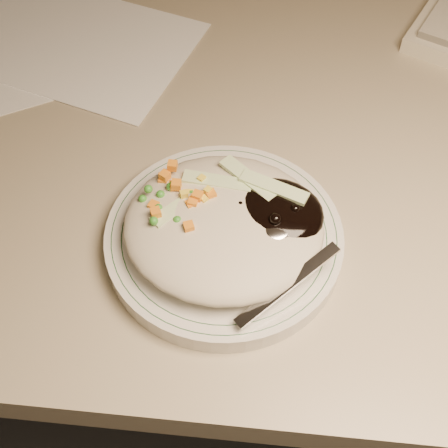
{
  "coord_description": "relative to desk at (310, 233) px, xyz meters",
  "views": [
    {
      "loc": [
        -0.07,
        0.86,
        1.26
      ],
      "look_at": [
        -0.11,
        1.21,
        0.78
      ],
      "focal_mm": 50.0,
      "sensor_mm": 36.0,
      "label": 1
    }
  ],
  "objects": [
    {
      "name": "plate",
      "position": [
        -0.11,
        -0.17,
        0.21
      ],
      "size": [
        0.24,
        0.24,
        0.02
      ],
      "primitive_type": "cylinder",
      "color": "silver",
      "rests_on": "desk"
    },
    {
      "name": "plate_rim",
      "position": [
        -0.11,
        -0.17,
        0.22
      ],
      "size": [
        0.22,
        0.22,
        0.0
      ],
      "color": "#144723",
      "rests_on": "plate"
    },
    {
      "name": "papers",
      "position": [
        -0.36,
        0.12,
        0.2
      ],
      "size": [
        0.42,
        0.34,
        0.0
      ],
      "color": "white",
      "rests_on": "desk"
    },
    {
      "name": "meal",
      "position": [
        -0.1,
        -0.17,
        0.24
      ],
      "size": [
        0.21,
        0.19,
        0.05
      ],
      "color": "#B2AA90",
      "rests_on": "plate"
    },
    {
      "name": "desk",
      "position": [
        0.0,
        0.0,
        0.0
      ],
      "size": [
        1.4,
        0.7,
        0.74
      ],
      "color": "gray",
      "rests_on": "ground"
    }
  ]
}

